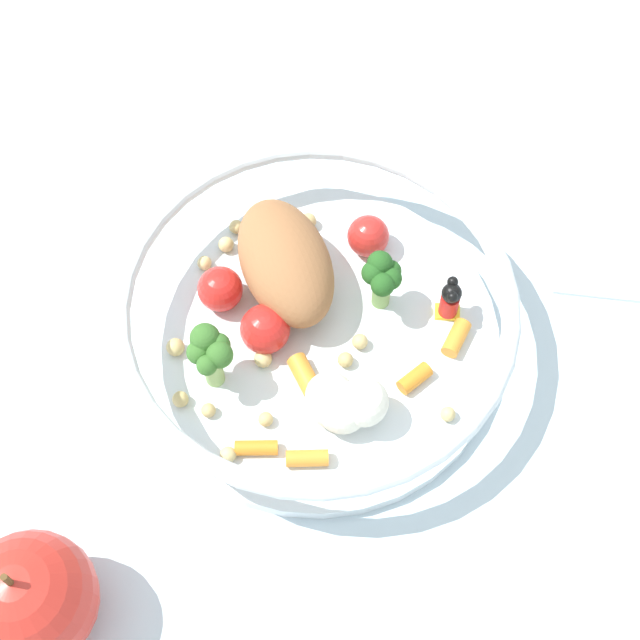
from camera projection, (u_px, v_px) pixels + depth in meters
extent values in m
plane|color=silver|center=(308.00, 354.00, 0.63)|extent=(2.40, 2.40, 0.00)
cylinder|color=white|center=(320.00, 339.00, 0.62)|extent=(0.24, 0.24, 0.01)
torus|color=white|center=(320.00, 304.00, 0.58)|extent=(0.25, 0.25, 0.01)
ellipsoid|color=#9E663D|center=(289.00, 262.00, 0.62)|extent=(0.08, 0.11, 0.05)
cylinder|color=#7FAD5B|center=(385.00, 292.00, 0.62)|extent=(0.01, 0.01, 0.03)
sphere|color=#23561E|center=(377.00, 273.00, 0.60)|extent=(0.02, 0.02, 0.02)
sphere|color=#23561E|center=(387.00, 284.00, 0.60)|extent=(0.02, 0.02, 0.02)
sphere|color=#23561E|center=(394.00, 278.00, 0.60)|extent=(0.01, 0.01, 0.01)
sphere|color=#23561E|center=(394.00, 271.00, 0.60)|extent=(0.01, 0.01, 0.01)
sphere|color=#23561E|center=(384.00, 263.00, 0.60)|extent=(0.02, 0.02, 0.02)
cylinder|color=#8EB766|center=(218.00, 370.00, 0.59)|extent=(0.01, 0.01, 0.02)
sphere|color=#386B28|center=(203.00, 352.00, 0.58)|extent=(0.02, 0.02, 0.02)
sphere|color=#386B28|center=(211.00, 365.00, 0.57)|extent=(0.01, 0.01, 0.01)
sphere|color=#386B28|center=(224.00, 355.00, 0.57)|extent=(0.02, 0.02, 0.02)
sphere|color=#386B28|center=(222.00, 345.00, 0.58)|extent=(0.02, 0.02, 0.02)
sphere|color=#386B28|center=(209.00, 338.00, 0.58)|extent=(0.02, 0.02, 0.02)
sphere|color=silver|center=(337.00, 407.00, 0.58)|extent=(0.03, 0.03, 0.03)
sphere|color=silver|center=(347.00, 409.00, 0.58)|extent=(0.03, 0.03, 0.03)
sphere|color=silver|center=(348.00, 407.00, 0.58)|extent=(0.03, 0.03, 0.03)
sphere|color=silver|center=(368.00, 402.00, 0.58)|extent=(0.03, 0.03, 0.03)
sphere|color=silver|center=(348.00, 406.00, 0.58)|extent=(0.03, 0.03, 0.03)
sphere|color=silver|center=(334.00, 396.00, 0.59)|extent=(0.03, 0.03, 0.03)
cube|color=yellow|center=(451.00, 312.00, 0.63)|extent=(0.02, 0.01, 0.00)
cylinder|color=red|center=(453.00, 304.00, 0.62)|extent=(0.01, 0.01, 0.02)
sphere|color=black|center=(456.00, 293.00, 0.61)|extent=(0.01, 0.01, 0.01)
sphere|color=black|center=(456.00, 297.00, 0.60)|extent=(0.01, 0.01, 0.01)
sphere|color=black|center=(457.00, 282.00, 0.60)|extent=(0.01, 0.01, 0.01)
cylinder|color=orange|center=(260.00, 448.00, 0.58)|extent=(0.03, 0.01, 0.01)
cylinder|color=orange|center=(315.00, 458.00, 0.57)|extent=(0.03, 0.01, 0.01)
cylinder|color=orange|center=(419.00, 378.00, 0.60)|extent=(0.02, 0.02, 0.01)
cylinder|color=orange|center=(305.00, 375.00, 0.60)|extent=(0.02, 0.03, 0.01)
cylinder|color=orange|center=(460.00, 334.00, 0.61)|extent=(0.02, 0.03, 0.01)
sphere|color=red|center=(372.00, 236.00, 0.64)|extent=(0.03, 0.03, 0.03)
sphere|color=red|center=(269.00, 329.00, 0.60)|extent=(0.03, 0.03, 0.03)
sphere|color=red|center=(224.00, 289.00, 0.62)|extent=(0.03, 0.03, 0.03)
sphere|color=#D1B775|center=(267.00, 358.00, 0.61)|extent=(0.01, 0.01, 0.01)
sphere|color=#D1B775|center=(230.00, 244.00, 0.65)|extent=(0.01, 0.01, 0.01)
sphere|color=tan|center=(184.00, 399.00, 0.59)|extent=(0.01, 0.01, 0.01)
sphere|color=tan|center=(349.00, 360.00, 0.61)|extent=(0.01, 0.01, 0.01)
sphere|color=tan|center=(376.00, 390.00, 0.60)|extent=(0.01, 0.01, 0.01)
sphere|color=tan|center=(270.00, 419.00, 0.59)|extent=(0.01, 0.01, 0.01)
sphere|color=tan|center=(312.00, 221.00, 0.66)|extent=(0.01, 0.01, 0.01)
sphere|color=tan|center=(180.00, 341.00, 0.61)|extent=(0.01, 0.01, 0.01)
sphere|color=#D1B775|center=(240.00, 227.00, 0.66)|extent=(0.01, 0.01, 0.01)
sphere|color=#D1B775|center=(208.00, 263.00, 0.64)|extent=(0.01, 0.01, 0.01)
sphere|color=#D1B775|center=(363.00, 337.00, 0.61)|extent=(0.01, 0.01, 0.01)
sphere|color=tan|center=(212.00, 410.00, 0.59)|extent=(0.01, 0.01, 0.01)
sphere|color=#D1B775|center=(452.00, 414.00, 0.59)|extent=(0.01, 0.01, 0.01)
sphere|color=#D1B775|center=(232.00, 455.00, 0.58)|extent=(0.01, 0.01, 0.01)
sphere|color=red|center=(35.00, 599.00, 0.51)|extent=(0.07, 0.07, 0.07)
cylinder|color=brown|center=(12.00, 580.00, 0.48)|extent=(0.00, 0.00, 0.01)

